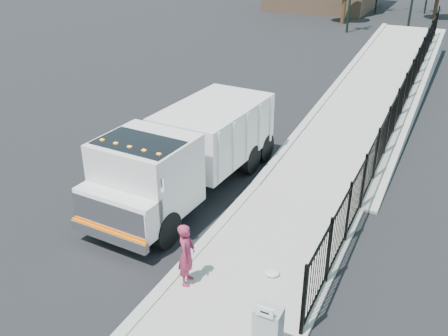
% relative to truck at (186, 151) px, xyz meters
% --- Properties ---
extents(ground, '(120.00, 120.00, 0.00)m').
position_rel_truck_xyz_m(ground, '(1.91, -2.56, -1.57)').
color(ground, black).
rests_on(ground, ground).
extents(sidewalk, '(3.55, 12.00, 0.12)m').
position_rel_truck_xyz_m(sidewalk, '(3.83, -4.56, -1.51)').
color(sidewalk, '#9E998E').
rests_on(sidewalk, ground).
extents(curb, '(0.30, 12.00, 0.16)m').
position_rel_truck_xyz_m(curb, '(1.91, -4.56, -1.49)').
color(curb, '#ADAAA3').
rests_on(curb, ground).
extents(ramp, '(3.95, 24.06, 3.19)m').
position_rel_truck_xyz_m(ramp, '(4.03, 13.44, -1.57)').
color(ramp, '#9E998E').
rests_on(ramp, ground).
extents(iron_fence, '(0.10, 28.00, 1.80)m').
position_rel_truck_xyz_m(iron_fence, '(5.46, 9.44, -0.67)').
color(iron_fence, black).
rests_on(iron_fence, ground).
extents(truck, '(3.09, 8.29, 2.79)m').
position_rel_truck_xyz_m(truck, '(0.00, 0.00, 0.00)').
color(truck, black).
rests_on(truck, ground).
extents(worker, '(0.54, 0.69, 1.67)m').
position_rel_truck_xyz_m(worker, '(2.36, -4.12, -0.62)').
color(worker, '#912545').
rests_on(worker, sidewalk).
extents(utility_cabinet, '(0.55, 0.40, 1.25)m').
position_rel_truck_xyz_m(utility_cabinet, '(5.01, -5.47, -0.83)').
color(utility_cabinet, gray).
rests_on(utility_cabinet, sidewalk).
extents(arrow_sign, '(0.35, 0.04, 0.22)m').
position_rel_truck_xyz_m(arrow_sign, '(5.01, -5.69, -0.09)').
color(arrow_sign, white).
rests_on(arrow_sign, utility_cabinet).
extents(debris, '(0.39, 0.39, 0.10)m').
position_rel_truck_xyz_m(debris, '(4.16, -2.91, -1.40)').
color(debris, silver).
rests_on(debris, sidewalk).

